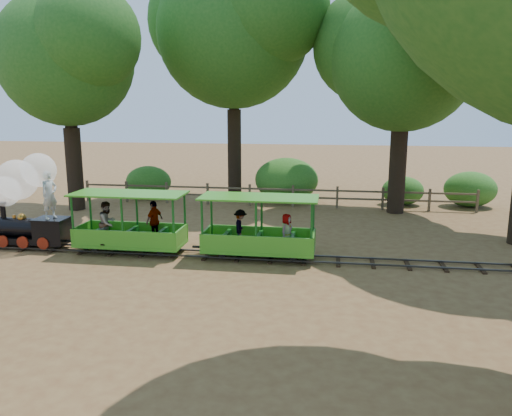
# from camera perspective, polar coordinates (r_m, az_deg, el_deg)

# --- Properties ---
(ground) EXTENTS (90.00, 90.00, 0.00)m
(ground) POSITION_cam_1_polar(r_m,az_deg,el_deg) (15.34, -1.96, -5.69)
(ground) COLOR olive
(ground) RESTS_ON ground
(track) EXTENTS (22.00, 1.00, 0.10)m
(track) POSITION_cam_1_polar(r_m,az_deg,el_deg) (15.32, -1.96, -5.45)
(track) COLOR #3F3D3A
(track) RESTS_ON ground
(locomotive) EXTENTS (2.75, 1.30, 3.16)m
(locomotive) POSITION_cam_1_polar(r_m,az_deg,el_deg) (17.67, -24.97, 1.43)
(locomotive) COLOR black
(locomotive) RESTS_ON ground
(carriage_front) EXTENTS (3.51, 1.47, 1.82)m
(carriage_front) POSITION_cam_1_polar(r_m,az_deg,el_deg) (16.07, -14.29, -2.22)
(carriage_front) COLOR green
(carriage_front) RESTS_ON track
(carriage_rear) EXTENTS (3.51, 1.43, 1.82)m
(carriage_rear) POSITION_cam_1_polar(r_m,az_deg,el_deg) (15.06, 0.29, -3.01)
(carriage_rear) COLOR green
(carriage_rear) RESTS_ON track
(oak_nw) EXTENTS (7.11, 6.26, 9.36)m
(oak_nw) POSITION_cam_1_polar(r_m,az_deg,el_deg) (23.46, -20.89, 16.37)
(oak_nw) COLOR #2D2116
(oak_nw) RESTS_ON ground
(oak_nc) EXTENTS (8.90, 7.83, 11.50)m
(oak_nc) POSITION_cam_1_polar(r_m,az_deg,el_deg) (24.73, -2.65, 20.34)
(oak_nc) COLOR #2D2116
(oak_nc) RESTS_ON ground
(oak_ne) EXTENTS (7.53, 6.63, 9.49)m
(oak_ne) POSITION_cam_1_polar(r_m,az_deg,el_deg) (22.24, 16.49, 16.90)
(oak_ne) COLOR #2D2116
(oak_ne) RESTS_ON ground
(fence) EXTENTS (18.10, 0.10, 1.00)m
(fence) POSITION_cam_1_polar(r_m,az_deg,el_deg) (22.90, 1.74, 1.63)
(fence) COLOR brown
(fence) RESTS_ON ground
(shrub_west) EXTENTS (2.30, 1.77, 1.59)m
(shrub_west) POSITION_cam_1_polar(r_m,az_deg,el_deg) (25.66, -12.19, 2.95)
(shrub_west) COLOR #2D6B1E
(shrub_west) RESTS_ON ground
(shrub_mid_w) EXTENTS (3.05, 2.35, 2.11)m
(shrub_mid_w) POSITION_cam_1_polar(r_m,az_deg,el_deg) (24.04, 3.49, 3.24)
(shrub_mid_w) COLOR #2D6B1E
(shrub_mid_w) RESTS_ON ground
(shrub_mid_e) EXTENTS (1.92, 1.48, 1.33)m
(shrub_mid_e) POSITION_cam_1_polar(r_m,az_deg,el_deg) (24.22, 16.41, 1.91)
(shrub_mid_e) COLOR #2D6B1E
(shrub_mid_e) RESTS_ON ground
(shrub_east) EXTENTS (2.34, 1.80, 1.62)m
(shrub_east) POSITION_cam_1_polar(r_m,az_deg,el_deg) (24.78, 23.28, 1.98)
(shrub_east) COLOR #2D6B1E
(shrub_east) RESTS_ON ground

